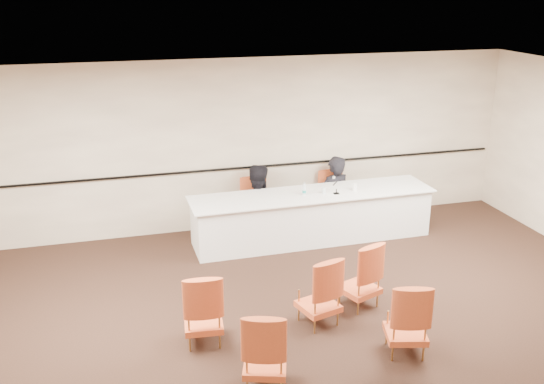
{
  "coord_description": "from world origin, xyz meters",
  "views": [
    {
      "loc": [
        -2.17,
        -5.98,
        4.19
      ],
      "look_at": [
        0.2,
        2.6,
        1.09
      ],
      "focal_mm": 40.0,
      "sensor_mm": 36.0,
      "label": 1
    }
  ],
  "objects_px": {
    "panelist_main": "(334,203)",
    "aud_chair_front_left": "(203,307)",
    "panel_table": "(312,216)",
    "panelist_main_chair": "(334,198)",
    "panelist_second": "(256,212)",
    "microphone": "(337,186)",
    "water_bottle": "(304,189)",
    "aud_chair_front_right": "(360,274)",
    "coffee_cup": "(355,187)",
    "aud_chair_back_right": "(407,317)",
    "drinking_glass": "(324,191)",
    "panelist_second_chair": "(256,206)",
    "aud_chair_front_mid": "(319,290)",
    "aud_chair_back_left": "(265,348)"
  },
  "relations": [
    {
      "from": "panelist_main",
      "to": "aud_chair_front_left",
      "type": "xyz_separation_m",
      "value": [
        -2.93,
        -3.23,
        0.1
      ]
    },
    {
      "from": "panel_table",
      "to": "panelist_main_chair",
      "type": "xyz_separation_m",
      "value": [
        0.63,
        0.61,
        0.06
      ]
    },
    {
      "from": "panelist_second",
      "to": "microphone",
      "type": "bearing_deg",
      "value": 155.36
    },
    {
      "from": "microphone",
      "to": "water_bottle",
      "type": "xyz_separation_m",
      "value": [
        -0.53,
        0.1,
        -0.03
      ]
    },
    {
      "from": "panelist_main",
      "to": "aud_chair_front_left",
      "type": "bearing_deg",
      "value": 32.89
    },
    {
      "from": "panelist_main",
      "to": "aud_chair_front_right",
      "type": "relative_size",
      "value": 1.87
    },
    {
      "from": "panel_table",
      "to": "microphone",
      "type": "relative_size",
      "value": 14.95
    },
    {
      "from": "coffee_cup",
      "to": "water_bottle",
      "type": "bearing_deg",
      "value": 178.44
    },
    {
      "from": "panelist_second",
      "to": "aud_chair_front_right",
      "type": "bearing_deg",
      "value": 110.4
    },
    {
      "from": "panelist_main_chair",
      "to": "aud_chair_front_right",
      "type": "xyz_separation_m",
      "value": [
        -0.75,
        -2.92,
        0.0
      ]
    },
    {
      "from": "panel_table",
      "to": "panelist_main",
      "type": "relative_size",
      "value": 2.34
    },
    {
      "from": "aud_chair_back_right",
      "to": "panel_table",
      "type": "bearing_deg",
      "value": 104.27
    },
    {
      "from": "aud_chair_front_left",
      "to": "aud_chair_front_right",
      "type": "distance_m",
      "value": 2.2
    },
    {
      "from": "aud_chair_front_left",
      "to": "aud_chair_back_right",
      "type": "distance_m",
      "value": 2.42
    },
    {
      "from": "coffee_cup",
      "to": "aud_chair_front_left",
      "type": "distance_m",
      "value": 3.99
    },
    {
      "from": "panelist_main_chair",
      "to": "panelist_second",
      "type": "bearing_deg",
      "value": 180.0
    },
    {
      "from": "panelist_main_chair",
      "to": "aud_chair_front_right",
      "type": "relative_size",
      "value": 1.0
    },
    {
      "from": "panelist_main",
      "to": "drinking_glass",
      "type": "height_order",
      "value": "panelist_main"
    },
    {
      "from": "panel_table",
      "to": "water_bottle",
      "type": "xyz_separation_m",
      "value": [
        -0.16,
        -0.04,
        0.52
      ]
    },
    {
      "from": "drinking_glass",
      "to": "panel_table",
      "type": "bearing_deg",
      "value": 163.75
    },
    {
      "from": "microphone",
      "to": "aud_chair_back_right",
      "type": "bearing_deg",
      "value": -94.81
    },
    {
      "from": "aud_chair_front_left",
      "to": "aud_chair_back_right",
      "type": "xyz_separation_m",
      "value": [
        2.27,
        -0.86,
        0.0
      ]
    },
    {
      "from": "microphone",
      "to": "panelist_main",
      "type": "bearing_deg",
      "value": 73.02
    },
    {
      "from": "aud_chair_front_right",
      "to": "panelist_main_chair",
      "type": "bearing_deg",
      "value": 55.15
    },
    {
      "from": "panel_table",
      "to": "aud_chair_front_right",
      "type": "bearing_deg",
      "value": -94.0
    },
    {
      "from": "aud_chair_back_right",
      "to": "aud_chair_front_right",
      "type": "bearing_deg",
      "value": 109.32
    },
    {
      "from": "panelist_main_chair",
      "to": "microphone",
      "type": "bearing_deg",
      "value": -109.91
    },
    {
      "from": "panelist_main_chair",
      "to": "panelist_second_chair",
      "type": "height_order",
      "value": "same"
    },
    {
      "from": "panelist_second",
      "to": "drinking_glass",
      "type": "xyz_separation_m",
      "value": [
        1.01,
        -0.64,
        0.52
      ]
    },
    {
      "from": "coffee_cup",
      "to": "microphone",
      "type": "bearing_deg",
      "value": -167.81
    },
    {
      "from": "microphone",
      "to": "aud_chair_front_mid",
      "type": "distance_m",
      "value": 2.76
    },
    {
      "from": "panelist_second_chair",
      "to": "aud_chair_front_right",
      "type": "relative_size",
      "value": 1.0
    },
    {
      "from": "drinking_glass",
      "to": "panelist_second",
      "type": "bearing_deg",
      "value": 147.74
    },
    {
      "from": "drinking_glass",
      "to": "aud_chair_back_left",
      "type": "height_order",
      "value": "aud_chair_back_left"
    },
    {
      "from": "panel_table",
      "to": "panelist_main",
      "type": "height_order",
      "value": "panelist_main"
    },
    {
      "from": "coffee_cup",
      "to": "aud_chair_back_right",
      "type": "xyz_separation_m",
      "value": [
        -0.76,
        -3.42,
        -0.42
      ]
    },
    {
      "from": "panel_table",
      "to": "aud_chair_front_mid",
      "type": "distance_m",
      "value": 2.72
    },
    {
      "from": "panel_table",
      "to": "aud_chair_front_left",
      "type": "height_order",
      "value": "aud_chair_front_left"
    },
    {
      "from": "panel_table",
      "to": "panelist_second",
      "type": "bearing_deg",
      "value": 143.93
    },
    {
      "from": "panelist_main_chair",
      "to": "aud_chair_back_right",
      "type": "relative_size",
      "value": 1.0
    },
    {
      "from": "panel_table",
      "to": "aud_chair_back_right",
      "type": "relative_size",
      "value": 4.37
    },
    {
      "from": "water_bottle",
      "to": "panel_table",
      "type": "bearing_deg",
      "value": 13.87
    },
    {
      "from": "panelist_second_chair",
      "to": "aud_chair_front_left",
      "type": "distance_m",
      "value": 3.53
    },
    {
      "from": "coffee_cup",
      "to": "panelist_second_chair",
      "type": "bearing_deg",
      "value": 157.4
    },
    {
      "from": "panel_table",
      "to": "panelist_second",
      "type": "height_order",
      "value": "panelist_second"
    },
    {
      "from": "panelist_main",
      "to": "panelist_second",
      "type": "height_order",
      "value": "panelist_main"
    },
    {
      "from": "drinking_glass",
      "to": "aud_chair_back_left",
      "type": "relative_size",
      "value": 0.11
    },
    {
      "from": "panelist_main",
      "to": "aud_chair_back_left",
      "type": "distance_m",
      "value": 4.91
    },
    {
      "from": "drinking_glass",
      "to": "coffee_cup",
      "type": "height_order",
      "value": "coffee_cup"
    },
    {
      "from": "drinking_glass",
      "to": "aud_chair_back_left",
      "type": "xyz_separation_m",
      "value": [
        -1.97,
        -3.6,
        -0.41
      ]
    }
  ]
}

